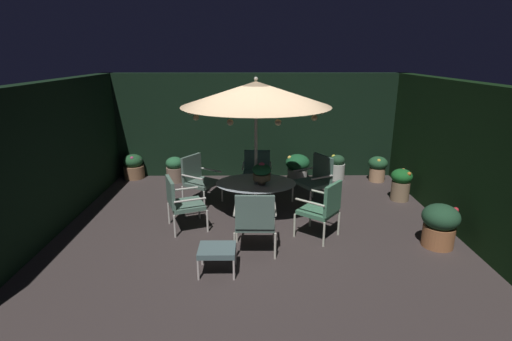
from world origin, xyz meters
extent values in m
cube|color=#3E3533|center=(0.00, 0.00, -0.01)|extent=(7.57, 6.63, 0.02)
cube|color=black|center=(0.00, 3.16, 1.29)|extent=(7.57, 0.30, 2.59)
cube|color=black|center=(-3.63, 0.00, 1.29)|extent=(0.30, 6.63, 2.59)
cube|color=black|center=(3.63, 0.00, 1.29)|extent=(0.30, 6.63, 2.59)
cylinder|color=silver|center=(0.00, 0.39, 0.01)|extent=(0.59, 0.59, 0.03)
cylinder|color=silver|center=(0.00, 0.39, 0.34)|extent=(0.09, 0.09, 0.68)
ellipsoid|color=#9DA7AF|center=(0.00, 0.39, 0.69)|extent=(1.52, 1.19, 0.03)
cylinder|color=silver|center=(0.00, 0.39, 1.15)|extent=(0.06, 0.06, 2.29)
cone|color=#D2AD82|center=(0.00, 0.39, 2.36)|extent=(2.69, 2.69, 0.43)
sphere|color=silver|center=(0.00, 0.39, 2.62)|extent=(0.07, 0.07, 0.07)
sphere|color=#F9DB8C|center=(1.18, 0.38, 2.04)|extent=(0.10, 0.10, 0.10)
sphere|color=#F9DB8C|center=(0.93, 1.11, 2.04)|extent=(0.10, 0.10, 0.10)
sphere|color=#F9DB8C|center=(0.34, 1.52, 2.04)|extent=(0.10, 0.10, 0.10)
sphere|color=#F9DB8C|center=(-0.41, 1.50, 2.04)|extent=(0.10, 0.10, 0.10)
sphere|color=#F9DB8C|center=(-0.96, 1.07, 2.04)|extent=(0.10, 0.10, 0.10)
sphere|color=#F9DB8C|center=(-1.18, 0.38, 2.04)|extent=(0.10, 0.10, 0.10)
sphere|color=#F9DB8C|center=(-0.98, -0.26, 2.04)|extent=(0.10, 0.10, 0.10)
sphere|color=#F9DB8C|center=(-0.40, -0.72, 2.04)|extent=(0.10, 0.10, 0.10)
sphere|color=#F9DB8C|center=(0.33, -0.74, 2.04)|extent=(0.10, 0.10, 0.10)
sphere|color=#F9DB8C|center=(0.94, -0.32, 2.04)|extent=(0.10, 0.10, 0.10)
cylinder|color=olive|center=(0.11, 0.29, 0.75)|extent=(0.15, 0.15, 0.09)
cylinder|color=olive|center=(0.11, 0.29, 0.85)|extent=(0.33, 0.33, 0.11)
ellipsoid|color=#1C6137|center=(0.11, 0.29, 0.99)|extent=(0.35, 0.35, 0.21)
sphere|color=#E14C78|center=(0.11, 0.29, 1.07)|extent=(0.12, 0.12, 0.12)
cylinder|color=silver|center=(-0.33, -0.66, 0.22)|extent=(0.04, 0.04, 0.43)
cylinder|color=silver|center=(0.29, -0.67, 0.22)|extent=(0.04, 0.04, 0.43)
cylinder|color=silver|center=(-0.34, -1.20, 0.22)|extent=(0.04, 0.04, 0.43)
cylinder|color=silver|center=(0.28, -1.21, 0.22)|extent=(0.04, 0.04, 0.43)
cube|color=#556E62|center=(-0.02, -0.94, 0.47)|extent=(0.61, 0.54, 0.07)
cube|color=#556E62|center=(-0.03, -1.20, 0.77)|extent=(0.59, 0.07, 0.53)
cylinder|color=silver|center=(-0.33, -0.93, 0.72)|extent=(0.05, 0.52, 0.04)
cylinder|color=silver|center=(0.29, -0.94, 0.72)|extent=(0.05, 0.52, 0.04)
cylinder|color=beige|center=(0.66, -0.47, 0.21)|extent=(0.04, 0.04, 0.43)
cylinder|color=beige|center=(0.99, -0.05, 0.21)|extent=(0.04, 0.04, 0.43)
cylinder|color=beige|center=(1.10, -0.82, 0.21)|extent=(0.04, 0.04, 0.43)
cylinder|color=beige|center=(1.43, -0.40, 0.21)|extent=(0.04, 0.04, 0.43)
cube|color=#467F5D|center=(1.04, -0.44, 0.46)|extent=(0.76, 0.75, 0.07)
cube|color=#467F5D|center=(1.26, -0.60, 0.75)|extent=(0.37, 0.44, 0.52)
cylinder|color=beige|center=(0.88, -0.64, 0.71)|extent=(0.45, 0.37, 0.04)
cylinder|color=beige|center=(1.21, -0.23, 0.71)|extent=(0.45, 0.37, 0.04)
cylinder|color=silver|center=(1.08, 0.62, 0.21)|extent=(0.04, 0.04, 0.43)
cylinder|color=silver|center=(0.79, 1.17, 0.21)|extent=(0.04, 0.04, 0.43)
cylinder|color=silver|center=(1.56, 0.88, 0.21)|extent=(0.04, 0.04, 0.43)
cylinder|color=silver|center=(1.26, 1.43, 0.21)|extent=(0.04, 0.04, 0.43)
cube|color=slate|center=(1.17, 1.03, 0.46)|extent=(0.75, 0.78, 0.07)
cube|color=slate|center=(1.40, 1.15, 0.76)|extent=(0.33, 0.55, 0.53)
cylinder|color=silver|center=(1.32, 0.75, 0.68)|extent=(0.47, 0.28, 0.04)
cylinder|color=silver|center=(1.02, 1.30, 0.68)|extent=(0.47, 0.28, 0.04)
cylinder|color=silver|center=(0.33, 1.42, 0.20)|extent=(0.04, 0.04, 0.40)
cylinder|color=silver|center=(-0.28, 1.43, 0.20)|extent=(0.04, 0.04, 0.40)
cylinder|color=silver|center=(0.35, 2.02, 0.20)|extent=(0.04, 0.04, 0.40)
cylinder|color=silver|center=(-0.27, 2.03, 0.20)|extent=(0.04, 0.04, 0.40)
cube|color=#437469|center=(0.03, 1.72, 0.44)|extent=(0.61, 0.60, 0.07)
cube|color=#437469|center=(0.04, 2.01, 0.70)|extent=(0.59, 0.07, 0.45)
cylinder|color=silver|center=(0.34, 1.72, 0.64)|extent=(0.05, 0.57, 0.04)
cylinder|color=silver|center=(-0.27, 1.73, 0.64)|extent=(0.05, 0.57, 0.04)
cylinder|color=silver|center=(-0.71, 1.20, 0.21)|extent=(0.04, 0.04, 0.41)
cylinder|color=silver|center=(-1.04, 0.71, 0.21)|extent=(0.04, 0.04, 0.41)
cylinder|color=silver|center=(-1.20, 1.52, 0.21)|extent=(0.04, 0.04, 0.41)
cylinder|color=silver|center=(-1.52, 1.02, 0.21)|extent=(0.04, 0.04, 0.41)
cube|color=#536C5F|center=(-1.12, 1.11, 0.45)|extent=(0.79, 0.79, 0.07)
cube|color=#536C5F|center=(-1.35, 1.26, 0.74)|extent=(0.36, 0.51, 0.52)
cylinder|color=silver|center=(-0.96, 1.36, 0.66)|extent=(0.49, 0.33, 0.04)
cylinder|color=silver|center=(-1.28, 0.86, 0.66)|extent=(0.49, 0.33, 0.04)
cylinder|color=silver|center=(-1.08, 0.30, 0.21)|extent=(0.04, 0.04, 0.41)
cylinder|color=silver|center=(-0.86, -0.27, 0.21)|extent=(0.04, 0.04, 0.41)
cylinder|color=silver|center=(-1.62, 0.09, 0.21)|extent=(0.04, 0.04, 0.41)
cylinder|color=silver|center=(-1.40, -0.48, 0.21)|extent=(0.04, 0.04, 0.41)
cube|color=slate|center=(-1.24, -0.09, 0.45)|extent=(0.74, 0.75, 0.07)
cube|color=slate|center=(-1.50, -0.19, 0.72)|extent=(0.26, 0.56, 0.49)
cylinder|color=silver|center=(-1.35, 0.19, 0.65)|extent=(0.53, 0.23, 0.04)
cylinder|color=silver|center=(-1.13, -0.37, 0.65)|extent=(0.53, 0.23, 0.04)
cylinder|color=silver|center=(-0.82, -1.37, 0.15)|extent=(0.03, 0.03, 0.31)
cylinder|color=silver|center=(-0.32, -1.37, 0.15)|extent=(0.03, 0.03, 0.31)
cylinder|color=silver|center=(-0.82, -1.78, 0.15)|extent=(0.03, 0.03, 0.31)
cylinder|color=silver|center=(-0.32, -1.78, 0.15)|extent=(0.03, 0.03, 0.31)
cube|color=slate|center=(-0.57, -1.57, 0.35)|extent=(0.53, 0.45, 0.08)
cylinder|color=#AD6A40|center=(2.98, -0.81, 0.18)|extent=(0.50, 0.50, 0.35)
ellipsoid|color=#22492E|center=(2.98, -0.81, 0.52)|extent=(0.59, 0.59, 0.41)
sphere|color=red|center=(3.22, -0.76, 0.61)|extent=(0.10, 0.10, 0.10)
sphere|color=red|center=(3.05, -0.64, 0.52)|extent=(0.10, 0.10, 0.10)
sphere|color=red|center=(2.91, -0.62, 0.61)|extent=(0.09, 0.09, 0.09)
sphere|color=#DF383B|center=(2.80, -0.77, 0.53)|extent=(0.10, 0.10, 0.10)
sphere|color=#C73B36|center=(2.90, -1.01, 0.55)|extent=(0.10, 0.10, 0.10)
sphere|color=red|center=(3.05, -0.92, 0.64)|extent=(0.07, 0.07, 0.07)
cylinder|color=#8D7253|center=(3.12, 1.27, 0.21)|extent=(0.38, 0.38, 0.42)
ellipsoid|color=#1A6225|center=(3.12, 1.27, 0.54)|extent=(0.44, 0.44, 0.31)
sphere|color=orange|center=(3.30, 1.30, 0.57)|extent=(0.10, 0.10, 0.10)
sphere|color=orange|center=(3.19, 1.41, 0.63)|extent=(0.09, 0.09, 0.09)
sphere|color=#F18843|center=(2.99, 1.39, 0.56)|extent=(0.08, 0.08, 0.08)
sphere|color=orange|center=(3.03, 1.19, 0.62)|extent=(0.08, 0.08, 0.08)
sphere|color=orange|center=(3.21, 1.12, 0.64)|extent=(0.08, 0.08, 0.08)
cylinder|color=tan|center=(0.13, 2.80, 0.17)|extent=(0.42, 0.42, 0.33)
ellipsoid|color=#1B4728|center=(0.13, 2.80, 0.44)|extent=(0.38, 0.38, 0.27)
sphere|color=#E8516B|center=(0.22, 2.81, 0.46)|extent=(0.07, 0.07, 0.07)
sphere|color=#E05B73|center=(0.20, 2.91, 0.51)|extent=(0.07, 0.07, 0.07)
sphere|color=#E26063|center=(0.10, 2.90, 0.45)|extent=(0.09, 0.09, 0.09)
sphere|color=#D45B73|center=(0.00, 2.83, 0.49)|extent=(0.08, 0.08, 0.08)
sphere|color=#E25162|center=(0.06, 2.66, 0.45)|extent=(0.09, 0.09, 0.09)
sphere|color=#E14D67|center=(0.20, 2.68, 0.49)|extent=(0.07, 0.07, 0.07)
cylinder|color=#7F6654|center=(-1.98, 2.57, 0.18)|extent=(0.42, 0.42, 0.36)
ellipsoid|color=#2A693E|center=(-1.98, 2.57, 0.47)|extent=(0.42, 0.42, 0.29)
sphere|color=#DB7E44|center=(-1.81, 2.56, 0.50)|extent=(0.07, 0.07, 0.07)
sphere|color=orange|center=(-1.94, 2.70, 0.49)|extent=(0.09, 0.09, 0.09)
sphere|color=orange|center=(-2.09, 2.70, 0.51)|extent=(0.07, 0.07, 0.07)
sphere|color=#E47142|center=(-2.06, 2.50, 0.48)|extent=(0.10, 0.10, 0.10)
sphere|color=#EC7F43|center=(-1.97, 2.47, 0.48)|extent=(0.10, 0.10, 0.10)
cylinder|color=beige|center=(2.05, 2.71, 0.20)|extent=(0.39, 0.39, 0.40)
ellipsoid|color=#21462A|center=(2.05, 2.71, 0.50)|extent=(0.36, 0.36, 0.25)
sphere|color=#E6C554|center=(2.14, 2.69, 0.51)|extent=(0.06, 0.06, 0.06)
sphere|color=#DDD749|center=(2.07, 2.84, 0.53)|extent=(0.08, 0.08, 0.08)
sphere|color=yellow|center=(1.96, 2.73, 0.58)|extent=(0.11, 0.11, 0.11)
sphere|color=#F1BD54|center=(2.07, 2.58, 0.50)|extent=(0.09, 0.09, 0.09)
cylinder|color=tan|center=(3.02, 2.55, 0.17)|extent=(0.38, 0.38, 0.33)
ellipsoid|color=#23532E|center=(3.02, 2.55, 0.46)|extent=(0.46, 0.46, 0.32)
sphere|color=yellow|center=(3.16, 2.58, 0.54)|extent=(0.07, 0.07, 0.07)
sphere|color=#DFBD4B|center=(2.93, 2.63, 0.51)|extent=(0.11, 0.11, 0.11)
sphere|color=yellow|center=(2.99, 2.41, 0.56)|extent=(0.09, 0.09, 0.09)
cylinder|color=silver|center=(1.05, 2.62, 0.15)|extent=(0.49, 0.49, 0.29)
ellipsoid|color=#1B5A2F|center=(1.05, 2.62, 0.46)|extent=(0.59, 0.59, 0.42)
sphere|color=#DCD852|center=(1.20, 2.59, 0.57)|extent=(0.08, 0.08, 0.08)
sphere|color=#E9CB53|center=(1.06, 2.78, 0.52)|extent=(0.08, 0.08, 0.08)
sphere|color=#EBC050|center=(0.85, 2.61, 0.59)|extent=(0.11, 0.11, 0.11)
sphere|color=#DBD349|center=(1.04, 2.42, 0.49)|extent=(0.07, 0.07, 0.07)
cylinder|color=#8C6344|center=(-3.08, 2.85, 0.16)|extent=(0.51, 0.51, 0.32)
ellipsoid|color=#214F2B|center=(-3.08, 2.85, 0.45)|extent=(0.48, 0.48, 0.33)
sphere|color=#C1298E|center=(-2.89, 2.79, 0.49)|extent=(0.06, 0.06, 0.06)
sphere|color=#B03E78|center=(-3.11, 2.97, 0.50)|extent=(0.07, 0.07, 0.07)
sphere|color=#AF337C|center=(-3.19, 2.84, 0.53)|extent=(0.08, 0.08, 0.08)
sphere|color=#BC3F70|center=(-3.06, 2.70, 0.56)|extent=(0.09, 0.09, 0.09)
camera|label=1|loc=(-0.05, -6.48, 3.04)|focal=26.91mm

